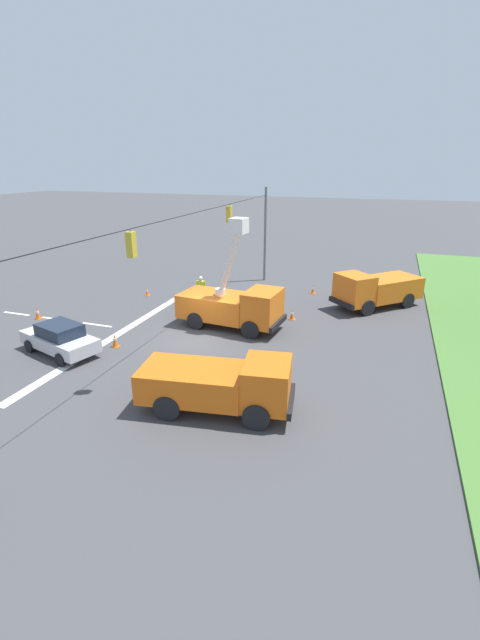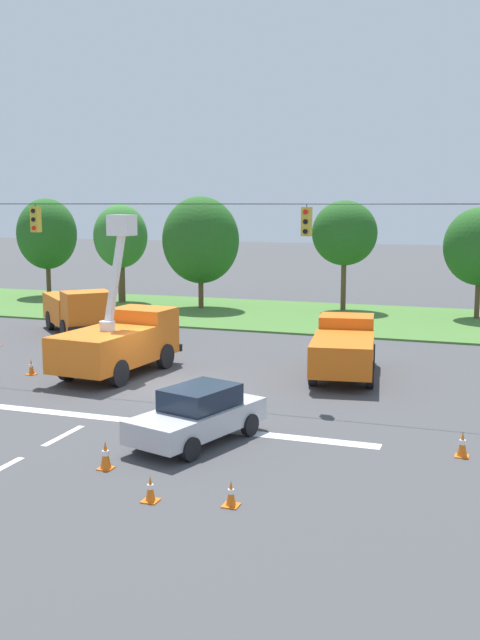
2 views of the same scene
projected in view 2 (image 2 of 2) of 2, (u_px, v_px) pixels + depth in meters
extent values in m
plane|color=#424244|center=(160.00, 385.00, 27.52)|extent=(200.00, 200.00, 0.00)
cube|color=#477533|center=(291.00, 316.00, 44.29)|extent=(56.00, 12.00, 0.10)
cube|color=silver|center=(99.00, 417.00, 23.40)|extent=(17.60, 0.50, 0.01)
cube|color=silver|center=(63.00, 435.00, 21.53)|extent=(0.20, 2.00, 0.01)
cylinder|color=black|center=(156.00, 204.00, 26.50)|extent=(26.00, 0.03, 0.03)
cylinder|color=black|center=(35.00, 205.00, 28.16)|extent=(0.02, 0.02, 0.10)
cube|color=gold|center=(36.00, 219.00, 28.24)|extent=(0.32, 0.28, 0.96)
cylinder|color=black|center=(33.00, 211.00, 28.05)|extent=(0.16, 0.05, 0.16)
cylinder|color=black|center=(33.00, 220.00, 28.10)|extent=(0.16, 0.05, 0.16)
cylinder|color=red|center=(34.00, 228.00, 28.14)|extent=(0.16, 0.05, 0.16)
cylinder|color=black|center=(307.00, 205.00, 24.72)|extent=(0.02, 0.02, 0.10)
cube|color=gold|center=(307.00, 222.00, 24.80)|extent=(0.32, 0.28, 0.96)
cylinder|color=red|center=(306.00, 212.00, 24.60)|extent=(0.16, 0.05, 0.16)
cylinder|color=black|center=(305.00, 222.00, 24.65)|extent=(0.16, 0.05, 0.16)
cylinder|color=black|center=(305.00, 231.00, 24.70)|extent=(0.16, 0.05, 0.16)
cylinder|color=brown|center=(49.00, 278.00, 53.17)|extent=(0.32, 0.32, 2.72)
ellipsoid|color=#235B1E|center=(47.00, 234.00, 52.69)|extent=(4.18, 4.17, 4.96)
cylinder|color=brown|center=(122.00, 281.00, 49.90)|extent=(0.48, 0.48, 2.98)
ellipsoid|color=#33752D|center=(121.00, 236.00, 49.44)|extent=(3.54, 3.62, 4.19)
cylinder|color=brown|center=(201.00, 291.00, 47.04)|extent=(0.32, 0.32, 2.29)
ellipsoid|color=#235B1E|center=(201.00, 240.00, 46.55)|extent=(4.89, 4.20, 5.40)
cylinder|color=brown|center=(343.00, 286.00, 46.12)|extent=(0.32, 0.32, 3.14)
ellipsoid|color=#235B1E|center=(345.00, 233.00, 45.61)|extent=(3.99, 3.54, 3.96)
cylinder|color=brown|center=(477.00, 298.00, 42.80)|extent=(0.29, 0.29, 2.48)
ellipsoid|color=#235B1E|center=(480.00, 246.00, 42.35)|extent=(4.07, 3.74, 4.43)
cube|color=orange|center=(103.00, 349.00, 28.25)|extent=(2.84, 4.23, 1.34)
cube|color=orange|center=(144.00, 330.00, 30.80)|extent=(2.53, 1.93, 1.88)
cube|color=#1E2838|center=(151.00, 321.00, 31.29)|extent=(2.11, 0.29, 0.85)
cube|color=black|center=(156.00, 345.00, 31.77)|extent=(2.49, 0.38, 0.30)
cylinder|color=black|center=(118.00, 352.00, 31.20)|extent=(0.37, 1.02, 1.00)
cylinder|color=black|center=(165.00, 356.00, 30.27)|extent=(0.37, 1.02, 1.00)
cylinder|color=black|center=(68.00, 367.00, 28.18)|extent=(0.37, 1.02, 1.00)
cylinder|color=black|center=(119.00, 373.00, 27.24)|extent=(0.37, 1.02, 1.00)
cylinder|color=silver|center=(107.00, 326.00, 28.38)|extent=(0.60, 0.60, 0.36)
cube|color=white|center=(115.00, 281.00, 28.64)|extent=(0.36, 1.40, 3.77)
cube|color=white|center=(122.00, 225.00, 28.84)|extent=(0.97, 0.88, 0.80)
cube|color=orange|center=(73.00, 308.00, 39.27)|extent=(4.50, 4.48, 1.38)
cube|color=orange|center=(87.00, 310.00, 36.68)|extent=(2.80, 2.80, 1.86)
cube|color=#1E2838|center=(90.00, 305.00, 36.10)|extent=(1.47, 1.48, 0.84)
cube|color=black|center=(92.00, 329.00, 35.97)|extent=(1.76, 1.77, 0.30)
cylinder|color=black|center=(107.00, 327.00, 37.49)|extent=(0.91, 0.90, 1.00)
cylinder|color=black|center=(65.00, 330.00, 36.56)|extent=(0.91, 0.90, 1.00)
cylinder|color=black|center=(90.00, 318.00, 40.47)|extent=(0.91, 0.90, 1.00)
cylinder|color=black|center=(50.00, 320.00, 39.54)|extent=(0.91, 0.90, 1.00)
cube|color=orange|center=(343.00, 354.00, 27.83)|extent=(2.81, 4.24, 1.16)
cube|color=orange|center=(346.00, 335.00, 30.53)|extent=(2.38, 1.99, 1.62)
cube|color=#1E2838|center=(347.00, 326.00, 31.06)|extent=(1.90, 0.38, 0.73)
cube|color=black|center=(347.00, 346.00, 31.53)|extent=(2.24, 0.49, 0.30)
cylinder|color=black|center=(320.00, 354.00, 30.63)|extent=(0.43, 1.03, 1.00)
cylinder|color=black|center=(371.00, 356.00, 30.25)|extent=(0.43, 1.03, 1.00)
cylinder|color=black|center=(313.00, 372.00, 27.42)|extent=(0.43, 1.03, 1.00)
cylinder|color=black|center=(370.00, 374.00, 27.04)|extent=(0.43, 1.03, 1.00)
cube|color=#B7B7BC|center=(197.00, 420.00, 20.88)|extent=(2.92, 4.62, 0.64)
cube|color=#192333|center=(200.00, 397.00, 20.90)|extent=(2.03, 2.41, 0.60)
cylinder|color=black|center=(190.00, 449.00, 19.36)|extent=(0.38, 0.67, 0.64)
cylinder|color=black|center=(142.00, 437.00, 20.37)|extent=(0.38, 0.67, 0.64)
cylinder|color=black|center=(250.00, 425.00, 21.49)|extent=(0.38, 0.67, 0.64)
cylinder|color=black|center=(203.00, 415.00, 22.50)|extent=(0.38, 0.67, 0.64)
cube|color=orange|center=(32.00, 374.00, 29.22)|extent=(0.36, 0.36, 0.03)
cone|color=orange|center=(31.00, 366.00, 29.18)|extent=(0.23, 0.23, 0.59)
cylinder|color=white|center=(31.00, 366.00, 29.17)|extent=(0.15, 0.15, 0.11)
cube|color=orange|center=(178.00, 416.00, 23.44)|extent=(0.36, 0.36, 0.03)
cone|color=orange|center=(178.00, 405.00, 23.39)|extent=(0.29, 0.29, 0.71)
cylinder|color=white|center=(178.00, 404.00, 23.38)|extent=(0.18, 0.18, 0.13)
cube|color=orange|center=(106.00, 468.00, 18.83)|extent=(0.36, 0.36, 0.03)
cone|color=orange|center=(106.00, 454.00, 18.77)|extent=(0.28, 0.28, 0.71)
cylinder|color=white|center=(105.00, 453.00, 18.77)|extent=(0.18, 0.18, 0.13)
cube|color=orange|center=(231.00, 505.00, 16.51)|extent=(0.36, 0.36, 0.03)
cone|color=orange|center=(231.00, 493.00, 16.47)|extent=(0.23, 0.23, 0.57)
cylinder|color=white|center=(231.00, 491.00, 16.46)|extent=(0.14, 0.14, 0.10)
cube|color=orange|center=(151.00, 501.00, 16.78)|extent=(0.36, 0.36, 0.03)
cone|color=orange|center=(150.00, 488.00, 16.73)|extent=(0.23, 0.23, 0.58)
cylinder|color=white|center=(150.00, 487.00, 16.72)|extent=(0.14, 0.14, 0.10)
cube|color=orange|center=(462.00, 456.00, 19.74)|extent=(0.36, 0.36, 0.03)
cone|color=orange|center=(462.00, 443.00, 19.68)|extent=(0.27, 0.27, 0.67)
cylinder|color=white|center=(463.00, 442.00, 19.68)|extent=(0.17, 0.17, 0.12)
cube|color=orange|center=(105.00, 355.00, 32.89)|extent=(0.36, 0.36, 0.03)
cone|color=orange|center=(105.00, 348.00, 32.84)|extent=(0.25, 0.25, 0.62)
cylinder|color=white|center=(105.00, 347.00, 32.84)|extent=(0.15, 0.15, 0.11)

